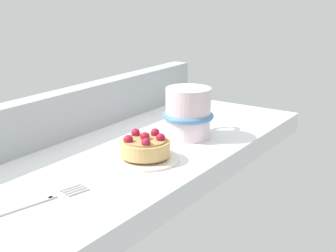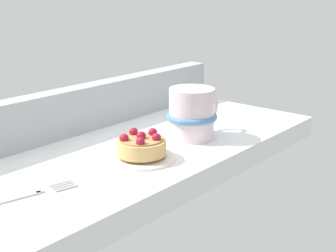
% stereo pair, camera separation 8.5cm
% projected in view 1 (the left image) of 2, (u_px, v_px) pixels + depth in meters
% --- Properties ---
extents(ground_plane, '(0.77, 0.33, 0.04)m').
position_uv_depth(ground_plane, '(135.00, 157.00, 0.88)').
color(ground_plane, white).
extents(window_rail_back, '(0.75, 0.04, 0.09)m').
position_uv_depth(window_rail_back, '(76.00, 111.00, 0.93)').
color(window_rail_back, '#9EA3A8').
rests_on(window_rail_back, ground_plane).
extents(dessert_plate, '(0.11, 0.11, 0.01)m').
position_uv_depth(dessert_plate, '(145.00, 158.00, 0.80)').
color(dessert_plate, silver).
rests_on(dessert_plate, ground_plane).
extents(raspberry_tart, '(0.08, 0.08, 0.04)m').
position_uv_depth(raspberry_tart, '(145.00, 146.00, 0.80)').
color(raspberry_tart, tan).
rests_on(raspberry_tart, dessert_plate).
extents(coffee_mug, '(0.13, 0.10, 0.10)m').
position_uv_depth(coffee_mug, '(189.00, 113.00, 0.91)').
color(coffee_mug, silver).
rests_on(coffee_mug, ground_plane).
extents(dessert_fork, '(0.16, 0.05, 0.01)m').
position_uv_depth(dessert_fork, '(36.00, 202.00, 0.64)').
color(dessert_fork, '#B7B7BC').
rests_on(dessert_fork, ground_plane).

